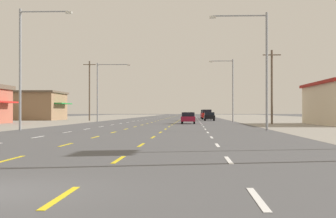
{
  "coord_description": "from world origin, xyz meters",
  "views": [
    {
      "loc": [
        4.1,
        -9.94,
        1.53
      ],
      "look_at": [
        -0.18,
        84.34,
        2.03
      ],
      "focal_mm": 57.05,
      "sensor_mm": 36.0,
      "label": 1
    }
  ],
  "objects_px": {
    "sedan_far_right_mid": "(209,116)",
    "streetlight_left_row_0": "(25,60)",
    "sedan_inner_right_nearest": "(188,118)",
    "suv_far_right_far": "(205,114)",
    "suv_far_right_midfar": "(207,114)",
    "streetlight_right_row_0": "(260,61)",
    "streetlight_left_row_1": "(102,87)",
    "sedan_inner_right_near": "(189,116)",
    "streetlight_right_row_1": "(230,86)"
  },
  "relations": [
    {
      "from": "sedan_inner_right_nearest",
      "to": "streetlight_right_row_0",
      "type": "height_order",
      "value": "streetlight_right_row_0"
    },
    {
      "from": "suv_far_right_far",
      "to": "streetlight_left_row_1",
      "type": "bearing_deg",
      "value": -111.59
    },
    {
      "from": "suv_far_right_far",
      "to": "streetlight_left_row_0",
      "type": "distance_m",
      "value": 79.74
    },
    {
      "from": "sedan_inner_right_near",
      "to": "streetlight_right_row_1",
      "type": "relative_size",
      "value": 0.48
    },
    {
      "from": "sedan_far_right_mid",
      "to": "sedan_inner_right_near",
      "type": "bearing_deg",
      "value": -156.97
    },
    {
      "from": "sedan_far_right_mid",
      "to": "streetlight_right_row_0",
      "type": "height_order",
      "value": "streetlight_right_row_0"
    },
    {
      "from": "sedan_inner_right_near",
      "to": "suv_far_right_far",
      "type": "xyz_separation_m",
      "value": [
        3.47,
        31.21,
        0.27
      ]
    },
    {
      "from": "suv_far_right_far",
      "to": "sedan_inner_right_near",
      "type": "bearing_deg",
      "value": -96.35
    },
    {
      "from": "sedan_inner_right_near",
      "to": "streetlight_right_row_0",
      "type": "bearing_deg",
      "value": -82.54
    },
    {
      "from": "sedan_inner_right_near",
      "to": "sedan_far_right_mid",
      "type": "relative_size",
      "value": 1.0
    },
    {
      "from": "sedan_inner_right_nearest",
      "to": "streetlight_right_row_0",
      "type": "relative_size",
      "value": 0.47
    },
    {
      "from": "sedan_far_right_mid",
      "to": "streetlight_left_row_1",
      "type": "relative_size",
      "value": 0.51
    },
    {
      "from": "suv_far_right_midfar",
      "to": "sedan_inner_right_nearest",
      "type": "bearing_deg",
      "value": -95.06
    },
    {
      "from": "sedan_far_right_mid",
      "to": "streetlight_right_row_0",
      "type": "bearing_deg",
      "value": -86.93
    },
    {
      "from": "sedan_inner_right_nearest",
      "to": "suv_far_right_midfar",
      "type": "distance_m",
      "value": 38.92
    },
    {
      "from": "sedan_far_right_mid",
      "to": "streetlight_left_row_0",
      "type": "bearing_deg",
      "value": -109.2
    },
    {
      "from": "streetlight_right_row_0",
      "to": "streetlight_left_row_1",
      "type": "distance_m",
      "value": 40.82
    },
    {
      "from": "streetlight_right_row_0",
      "to": "streetlight_right_row_1",
      "type": "height_order",
      "value": "streetlight_right_row_0"
    },
    {
      "from": "sedan_inner_right_nearest",
      "to": "suv_far_right_far",
      "type": "xyz_separation_m",
      "value": [
        3.41,
        52.89,
        0.27
      ]
    },
    {
      "from": "streetlight_left_row_0",
      "to": "streetlight_right_row_0",
      "type": "distance_m",
      "value": 19.33
    },
    {
      "from": "sedan_far_right_mid",
      "to": "streetlight_left_row_0",
      "type": "xyz_separation_m",
      "value": [
        -16.75,
        -48.11,
        5.1
      ]
    },
    {
      "from": "suv_far_right_far",
      "to": "streetlight_left_row_1",
      "type": "relative_size",
      "value": 0.55
    },
    {
      "from": "streetlight_left_row_0",
      "to": "suv_far_right_midfar",
      "type": "bearing_deg",
      "value": 75.29
    },
    {
      "from": "streetlight_left_row_1",
      "to": "streetlight_right_row_1",
      "type": "height_order",
      "value": "streetlight_right_row_1"
    },
    {
      "from": "sedan_far_right_mid",
      "to": "streetlight_left_row_0",
      "type": "relative_size",
      "value": 0.45
    },
    {
      "from": "sedan_far_right_mid",
      "to": "suv_far_right_midfar",
      "type": "bearing_deg",
      "value": 90.13
    },
    {
      "from": "suv_far_right_midfar",
      "to": "streetlight_right_row_0",
      "type": "xyz_separation_m",
      "value": [
        2.61,
        -63.7,
        4.62
      ]
    },
    {
      "from": "suv_far_right_far",
      "to": "streetlight_right_row_1",
      "type": "height_order",
      "value": "streetlight_right_row_1"
    },
    {
      "from": "streetlight_right_row_0",
      "to": "suv_far_right_far",
      "type": "bearing_deg",
      "value": 91.94
    },
    {
      "from": "suv_far_right_far",
      "to": "streetlight_left_row_1",
      "type": "xyz_separation_m",
      "value": [
        -16.53,
        -41.77,
        4.28
      ]
    },
    {
      "from": "sedan_inner_right_nearest",
      "to": "sedan_inner_right_near",
      "type": "xyz_separation_m",
      "value": [
        -0.06,
        21.68,
        0.0
      ]
    },
    {
      "from": "streetlight_right_row_1",
      "to": "streetlight_left_row_1",
      "type": "bearing_deg",
      "value": 180.0
    },
    {
      "from": "streetlight_right_row_0",
      "to": "streetlight_right_row_1",
      "type": "xyz_separation_m",
      "value": [
        0.16,
        36.05,
        -0.26
      ]
    },
    {
      "from": "sedan_inner_right_nearest",
      "to": "sedan_inner_right_near",
      "type": "distance_m",
      "value": 21.68
    },
    {
      "from": "suv_far_right_midfar",
      "to": "suv_far_right_far",
      "type": "distance_m",
      "value": 14.12
    },
    {
      "from": "suv_far_right_midfar",
      "to": "streetlight_right_row_0",
      "type": "height_order",
      "value": "streetlight_right_row_0"
    },
    {
      "from": "streetlight_left_row_0",
      "to": "streetlight_right_row_1",
      "type": "xyz_separation_m",
      "value": [
        19.49,
        36.05,
        -0.47
      ]
    },
    {
      "from": "suv_far_right_far",
      "to": "streetlight_left_row_0",
      "type": "bearing_deg",
      "value": -102.11
    },
    {
      "from": "sedan_far_right_mid",
      "to": "suv_far_right_far",
      "type": "relative_size",
      "value": 0.92
    },
    {
      "from": "streetlight_right_row_1",
      "to": "suv_far_right_far",
      "type": "bearing_deg",
      "value": 93.82
    },
    {
      "from": "sedan_inner_right_nearest",
      "to": "suv_far_right_midfar",
      "type": "bearing_deg",
      "value": 84.94
    },
    {
      "from": "streetlight_right_row_0",
      "to": "streetlight_left_row_0",
      "type": "bearing_deg",
      "value": 180.0
    },
    {
      "from": "streetlight_left_row_0",
      "to": "streetlight_right_row_1",
      "type": "relative_size",
      "value": 1.08
    },
    {
      "from": "sedan_inner_right_near",
      "to": "streetlight_right_row_0",
      "type": "relative_size",
      "value": 0.47
    },
    {
      "from": "suv_far_right_far",
      "to": "sedan_far_right_mid",
      "type": "bearing_deg",
      "value": -89.9
    },
    {
      "from": "suv_far_right_midfar",
      "to": "streetlight_right_row_0",
      "type": "bearing_deg",
      "value": -87.65
    },
    {
      "from": "streetlight_left_row_0",
      "to": "streetlight_left_row_1",
      "type": "height_order",
      "value": "streetlight_left_row_0"
    },
    {
      "from": "streetlight_left_row_0",
      "to": "streetlight_left_row_1",
      "type": "xyz_separation_m",
      "value": [
        0.17,
        36.05,
        -0.54
      ]
    },
    {
      "from": "suv_far_right_midfar",
      "to": "streetlight_left_row_1",
      "type": "bearing_deg",
      "value": -120.89
    },
    {
      "from": "suv_far_right_midfar",
      "to": "streetlight_left_row_0",
      "type": "height_order",
      "value": "streetlight_left_row_0"
    }
  ]
}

